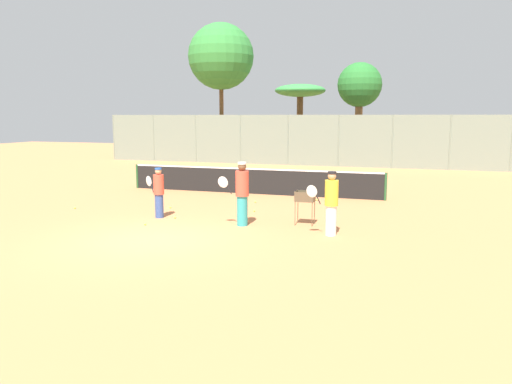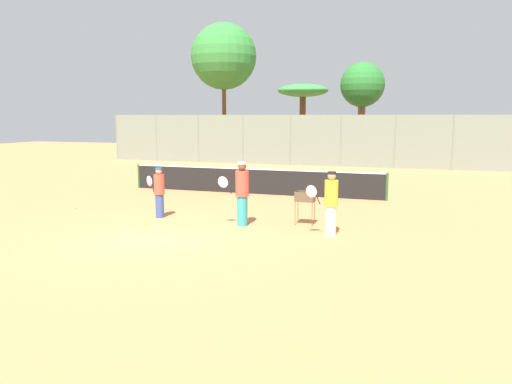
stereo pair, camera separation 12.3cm
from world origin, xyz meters
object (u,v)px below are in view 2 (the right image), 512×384
object	(u,v)px
ball_cart	(305,199)
parked_car	(374,152)
tennis_net	(253,180)
player_red_cap	(159,192)
player_yellow_shirt	(331,203)
player_white_outfit	(242,193)

from	to	relation	value
ball_cart	parked_car	bearing A→B (deg)	90.25
tennis_net	player_red_cap	world-z (taller)	player_red_cap
tennis_net	player_yellow_shirt	world-z (taller)	player_yellow_shirt
tennis_net	parked_car	distance (m)	17.20
ball_cart	player_white_outfit	bearing A→B (deg)	-157.91
parked_car	player_red_cap	bearing A→B (deg)	-101.45
ball_cart	parked_car	xyz separation A→B (m)	(-0.10, 22.01, -0.11)
player_white_outfit	parked_car	size ratio (longest dim) A/B	0.45
parked_car	ball_cart	bearing A→B (deg)	-89.75
tennis_net	player_yellow_shirt	distance (m)	7.63
tennis_net	ball_cart	distance (m)	6.18
tennis_net	player_red_cap	size ratio (longest dim) A/B	6.85
player_white_outfit	player_yellow_shirt	world-z (taller)	player_white_outfit
player_white_outfit	ball_cart	distance (m)	1.89
tennis_net	ball_cart	world-z (taller)	tennis_net
player_red_cap	parked_car	world-z (taller)	parked_car
player_white_outfit	ball_cart	bearing A→B (deg)	-173.90
player_white_outfit	player_red_cap	world-z (taller)	player_white_outfit
player_yellow_shirt	parked_car	size ratio (longest dim) A/B	0.41
player_red_cap	player_yellow_shirt	xyz separation A→B (m)	(5.59, -0.68, 0.08)
tennis_net	ball_cart	xyz separation A→B (m)	(3.42, -5.14, 0.21)
player_white_outfit	player_red_cap	size ratio (longest dim) A/B	1.18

